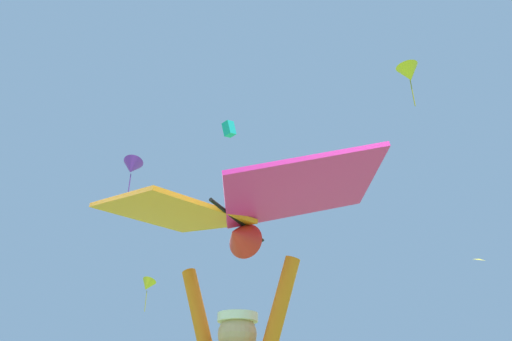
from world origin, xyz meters
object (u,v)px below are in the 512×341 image
Objects in this scene: distant_kite_yellow_low_right at (479,259)px; distant_kite_teal_far_center at (229,129)px; distant_kite_purple_mid_right at (132,167)px; held_stunt_kite at (233,209)px; distant_kite_yellow_overhead_distant at (409,73)px; distant_kite_yellow_low_left at (147,285)px.

distant_kite_yellow_low_right is 0.61× the size of distant_kite_teal_far_center.
distant_kite_yellow_low_right is (18.64, 0.57, -5.97)m from distant_kite_purple_mid_right.
held_stunt_kite is at bearing -65.96° from distant_kite_purple_mid_right.
held_stunt_kite is at bearing -80.29° from distant_kite_teal_far_center.
distant_kite_yellow_low_left is (-15.63, 11.62, -6.84)m from distant_kite_yellow_overhead_distant.
distant_kite_yellow_overhead_distant is at bearing -19.11° from distant_kite_purple_mid_right.
distant_kite_yellow_low_right is at bearing 59.44° from distant_kite_yellow_overhead_distant.
distant_kite_teal_far_center is at bearing 99.71° from held_stunt_kite.
distant_kite_yellow_low_left is at bearing 143.38° from distant_kite_yellow_overhead_distant.
distant_kite_yellow_low_right reaches higher than held_stunt_kite.
distant_kite_purple_mid_right is 8.33m from distant_kite_yellow_low_left.
distant_kite_yellow_overhead_distant reaches higher than distant_kite_yellow_low_right.
distant_kite_purple_mid_right is (-9.26, 20.75, 11.88)m from held_stunt_kite.
distant_kite_purple_mid_right is at bearing -178.26° from distant_kite_yellow_low_right.
distant_kite_teal_far_center is at bearing -156.53° from distant_kite_yellow_low_right.
distant_kite_yellow_overhead_distant is at bearing 69.01° from held_stunt_kite.
distant_kite_purple_mid_right is 1.16× the size of distant_kite_yellow_overhead_distant.
held_stunt_kite is 2.49× the size of distant_kite_teal_far_center.
distant_kite_yellow_low_right is at bearing -16.88° from distant_kite_yellow_low_left.
distant_kite_purple_mid_right is 5.72× the size of distant_kite_yellow_low_right.
distant_kite_purple_mid_right is at bearing 114.04° from held_stunt_kite.
held_stunt_kite is 19.72m from distant_kite_teal_far_center.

